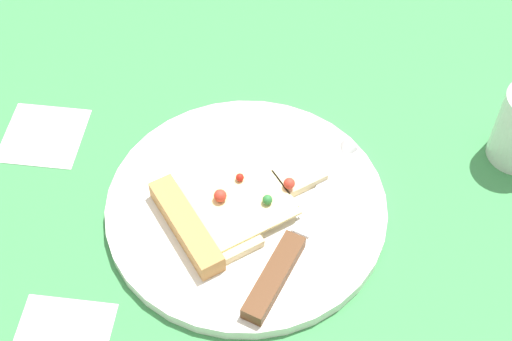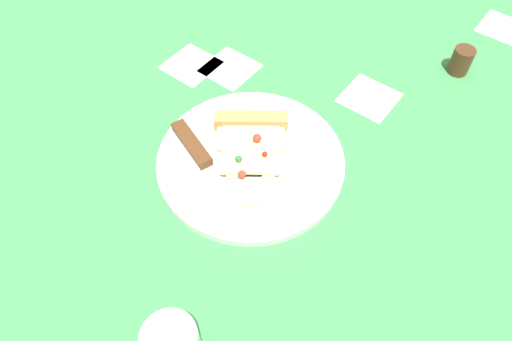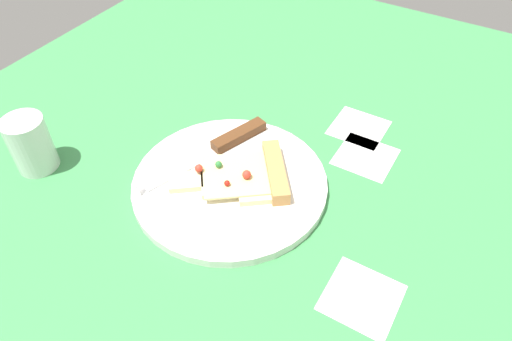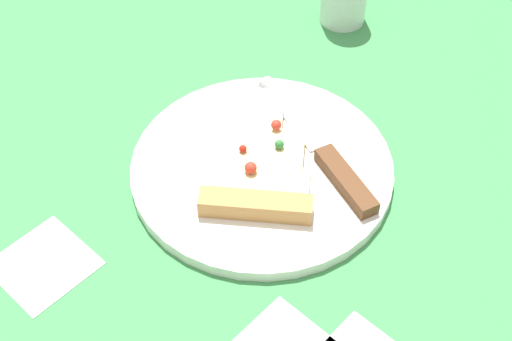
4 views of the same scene
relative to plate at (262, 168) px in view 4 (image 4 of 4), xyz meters
The scene contains 4 objects.
ground_plane 10.91cm from the plate, 118.21° to the left, with size 133.84×133.84×3.00cm.
plate is the anchor object (origin of this frame).
pizza_slice 2.99cm from the plate, 127.30° to the left, with size 16.74×18.57×2.65cm.
knife 7.22cm from the plate, 129.87° to the right, with size 23.29×10.13×2.45cm.
Camera 4 is at (-32.58, 31.77, 61.96)cm, focal length 51.30 mm.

